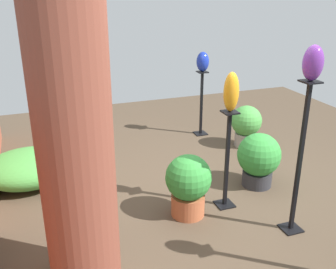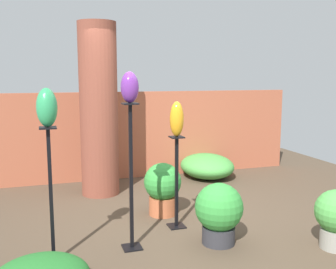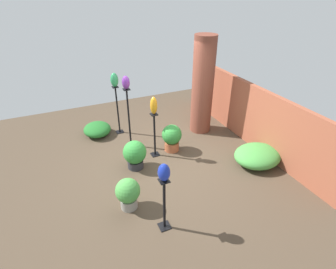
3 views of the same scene
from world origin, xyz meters
name	(u,v)px [view 1 (image 1 of 3)]	position (x,y,z in m)	size (l,w,h in m)	color
ground_plane	(200,195)	(0.00, 0.00, 0.00)	(8.00, 8.00, 0.00)	#4C3D2D
brick_pillar	(74,138)	(-0.98, 1.50, 1.32)	(0.58, 0.58, 2.63)	brown
pedestal_amber	(227,164)	(-0.30, -0.17, 0.51)	(0.20, 0.20, 1.12)	black
pedestal_cobalt	(201,106)	(1.84, -0.83, 0.48)	(0.20, 0.20, 1.05)	black
pedestal_violet	(299,166)	(-0.95, -0.59, 0.73)	(0.20, 0.20, 1.56)	black
art_vase_amber	(231,92)	(-0.30, -0.17, 1.33)	(0.17, 0.16, 0.42)	orange
art_vase_cobalt	(203,62)	(1.84, -0.83, 1.21)	(0.20, 0.20, 0.31)	#192D9E
art_vase_violet	(313,63)	(-0.95, -0.59, 1.72)	(0.19, 0.18, 0.32)	#6B2D8C
potted_plant_front_left	(188,183)	(-0.33, 0.30, 0.38)	(0.50, 0.50, 0.70)	#B25B38
potted_plant_mid_right	(246,124)	(1.13, -1.26, 0.36)	(0.46, 0.46, 0.64)	gray
potted_plant_back_center	(259,158)	(-0.01, -0.76, 0.37)	(0.53, 0.53, 0.68)	#2D2D33
foliage_bed_west	(29,168)	(1.01, 1.90, 0.21)	(0.94, 1.13, 0.43)	#479942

